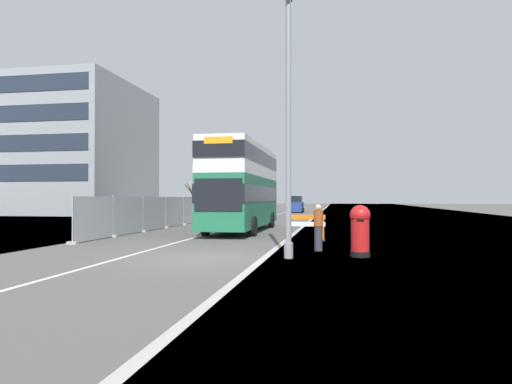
{
  "coord_description": "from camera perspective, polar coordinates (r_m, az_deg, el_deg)",
  "views": [
    {
      "loc": [
        4.29,
        -13.89,
        1.92
      ],
      "look_at": [
        0.42,
        7.51,
        2.2
      ],
      "focal_mm": 31.84,
      "sensor_mm": 36.0,
      "label": 1
    }
  ],
  "objects": [
    {
      "name": "pedestrian_at_kerb",
      "position": [
        16.57,
        7.85,
        -4.44
      ],
      "size": [
        0.34,
        0.34,
        1.69
      ],
      "color": "#2D3342",
      "rests_on": "ground"
    },
    {
      "name": "ground",
      "position": [
        14.67,
        -4.69,
        -8.44
      ],
      "size": [
        140.0,
        280.0,
        0.1
      ],
      "color": "#565451"
    },
    {
      "name": "lamppost_foreground",
      "position": [
        14.57,
        4.1,
        7.55
      ],
      "size": [
        0.29,
        0.7,
        8.51
      ],
      "color": "gray",
      "rests_on": "ground"
    },
    {
      "name": "roadworks_barrier",
      "position": [
        20.5,
        6.29,
        -4.04
      ],
      "size": [
        1.73,
        0.44,
        1.16
      ],
      "color": "orange",
      "rests_on": "ground"
    },
    {
      "name": "car_receding_mid",
      "position": [
        49.97,
        1.05,
        -1.84
      ],
      "size": [
        2.1,
        3.9,
        2.05
      ],
      "color": "navy",
      "rests_on": "ground"
    },
    {
      "name": "red_pillar_postbox",
      "position": [
        15.19,
        12.95,
        -4.48
      ],
      "size": [
        0.66,
        0.66,
        1.69
      ],
      "color": "black",
      "rests_on": "ground"
    },
    {
      "name": "backdrop_office_block",
      "position": [
        62.44,
        -24.87,
        4.77
      ],
      "size": [
        22.85,
        17.0,
        15.67
      ],
      "color": "gray",
      "rests_on": "ground"
    },
    {
      "name": "car_oncoming_near",
      "position": [
        42.41,
        -0.87,
        -1.86
      ],
      "size": [
        2.09,
        4.22,
        2.34
      ],
      "color": "gray",
      "rests_on": "ground"
    },
    {
      "name": "bare_tree_far_verge_mid",
      "position": [
        56.12,
        -7.92,
        -0.44
      ],
      "size": [
        2.37,
        2.73,
        4.6
      ],
      "color": "#4C3D2D",
      "rests_on": "ground"
    },
    {
      "name": "bare_tree_far_verge_far",
      "position": [
        66.55,
        -7.0,
        -0.36
      ],
      "size": [
        2.57,
        2.33,
        4.62
      ],
      "color": "#4C3D2D",
      "rests_on": "ground"
    },
    {
      "name": "car_receding_far",
      "position": [
        59.06,
        5.02,
        -1.62
      ],
      "size": [
        1.99,
        3.99,
        2.17
      ],
      "color": "navy",
      "rests_on": "ground"
    },
    {
      "name": "bare_tree_far_verge_near",
      "position": [
        59.33,
        -6.35,
        -0.36
      ],
      "size": [
        2.41,
        3.22,
        4.8
      ],
      "color": "#4C3D2D",
      "rests_on": "ground"
    },
    {
      "name": "double_decker_bus",
      "position": [
        26.29,
        -1.66,
        0.75
      ],
      "size": [
        2.79,
        11.27,
        4.89
      ],
      "color": "#1E6B47",
      "rests_on": "ground"
    },
    {
      "name": "construction_site_fence",
      "position": [
        30.89,
        -10.16,
        -2.48
      ],
      "size": [
        0.44,
        24.0,
        2.03
      ],
      "color": "#A8AAAD",
      "rests_on": "ground"
    }
  ]
}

